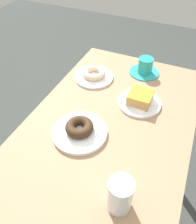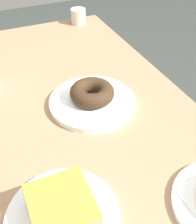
# 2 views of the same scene
# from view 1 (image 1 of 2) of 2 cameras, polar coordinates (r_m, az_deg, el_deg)

# --- Properties ---
(ground_plane) EXTENTS (6.00, 6.00, 0.00)m
(ground_plane) POSITION_cam_1_polar(r_m,az_deg,el_deg) (1.55, 0.99, -23.76)
(ground_plane) COLOR #353937
(table) EXTENTS (1.18, 0.65, 0.76)m
(table) POSITION_cam_1_polar(r_m,az_deg,el_deg) (0.95, 1.48, -8.52)
(table) COLOR #987253
(table) RESTS_ON ground_plane
(plate_chocolate_ring) EXTENTS (0.21, 0.21, 0.02)m
(plate_chocolate_ring) POSITION_cam_1_polar(r_m,az_deg,el_deg) (0.88, -4.65, -5.12)
(plate_chocolate_ring) COLOR white
(plate_chocolate_ring) RESTS_ON table
(napkin_chocolate_ring) EXTENTS (0.16, 0.16, 0.00)m
(napkin_chocolate_ring) POSITION_cam_1_polar(r_m,az_deg,el_deg) (0.87, -4.68, -4.73)
(napkin_chocolate_ring) COLOR white
(napkin_chocolate_ring) RESTS_ON plate_chocolate_ring
(donut_chocolate_ring) EXTENTS (0.11, 0.11, 0.04)m
(donut_chocolate_ring) POSITION_cam_1_polar(r_m,az_deg,el_deg) (0.86, -4.76, -3.85)
(donut_chocolate_ring) COLOR #372415
(donut_chocolate_ring) RESTS_ON napkin_chocolate_ring
(plate_sugar_ring) EXTENTS (0.19, 0.19, 0.01)m
(plate_sugar_ring) POSITION_cam_1_polar(r_m,az_deg,el_deg) (1.15, -1.03, 8.91)
(plate_sugar_ring) COLOR white
(plate_sugar_ring) RESTS_ON table
(napkin_sugar_ring) EXTENTS (0.14, 0.14, 0.00)m
(napkin_sugar_ring) POSITION_cam_1_polar(r_m,az_deg,el_deg) (1.15, -1.04, 9.19)
(napkin_sugar_ring) COLOR white
(napkin_sugar_ring) RESTS_ON plate_sugar_ring
(donut_sugar_ring) EXTENTS (0.11, 0.11, 0.03)m
(donut_sugar_ring) POSITION_cam_1_polar(r_m,az_deg,el_deg) (1.14, -1.05, 9.87)
(donut_sugar_ring) COLOR beige
(donut_sugar_ring) RESTS_ON napkin_sugar_ring
(plate_glazed_square) EXTENTS (0.19, 0.19, 0.01)m
(plate_glazed_square) POSITION_cam_1_polar(r_m,az_deg,el_deg) (1.01, 10.46, 2.33)
(plate_glazed_square) COLOR silver
(plate_glazed_square) RESTS_ON table
(napkin_glazed_square) EXTENTS (0.15, 0.15, 0.00)m
(napkin_glazed_square) POSITION_cam_1_polar(r_m,az_deg,el_deg) (1.01, 10.51, 2.63)
(napkin_glazed_square) COLOR white
(napkin_glazed_square) RESTS_ON plate_glazed_square
(donut_glazed_square) EXTENTS (0.10, 0.10, 0.05)m
(donut_glazed_square) POSITION_cam_1_polar(r_m,az_deg,el_deg) (0.99, 10.69, 3.70)
(donut_glazed_square) COLOR tan
(donut_glazed_square) RESTS_ON napkin_glazed_square
(water_glass) EXTENTS (0.07, 0.07, 0.13)m
(water_glass) POSITION_cam_1_polar(r_m,az_deg,el_deg) (0.68, 5.61, -20.31)
(water_glass) COLOR silver
(water_glass) RESTS_ON table
(coffee_cup) EXTENTS (0.15, 0.15, 0.08)m
(coffee_cup) POSITION_cam_1_polar(r_m,az_deg,el_deg) (1.20, 11.88, 11.16)
(coffee_cup) COLOR teal
(coffee_cup) RESTS_ON table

